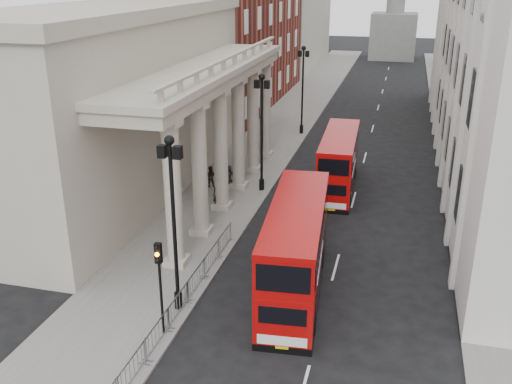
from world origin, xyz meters
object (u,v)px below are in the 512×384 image
bus_near (296,247)px  pedestrian_b (210,176)px  lamp_post_north (303,84)px  lamp_post_mid (262,125)px  bus_far (339,161)px  traffic_light (159,272)px  pedestrian_c (229,176)px  lamp_post_south (173,213)px  pedestrian_a (218,196)px

bus_near → pedestrian_b: size_ratio=6.69×
bus_near → lamp_post_north: bearing=94.6°
bus_near → lamp_post_mid: bearing=105.9°
bus_far → pedestrian_b: bus_far is taller
lamp_post_mid → traffic_light: lamp_post_mid is taller
pedestrian_c → bus_far: bearing=14.6°
bus_near → pedestrian_b: 15.34m
pedestrian_b → pedestrian_c: pedestrian_c is taller
lamp_post_mid → traffic_light: 18.11m
lamp_post_south → lamp_post_north: 32.00m
bus_near → pedestrian_a: 11.12m
bus_far → pedestrian_a: (-7.15, -6.03, -1.07)m
bus_near → pedestrian_a: (-6.82, 8.69, -1.29)m
bus_far → lamp_post_mid: bearing=-162.8°
lamp_post_mid → pedestrian_c: 4.69m
lamp_post_south → traffic_light: lamp_post_south is taller
pedestrian_a → pedestrian_b: bearing=101.8°
lamp_post_south → bus_far: (5.24, 17.84, -2.77)m
traffic_light → pedestrian_a: size_ratio=2.28×
pedestrian_c → pedestrian_a: bearing=-80.9°
bus_near → pedestrian_a: size_ratio=5.62×
lamp_post_south → lamp_post_mid: 16.00m
traffic_light → bus_far: bearing=75.5°
traffic_light → bus_far: size_ratio=0.45×
pedestrian_a → pedestrian_c: bearing=83.8°
bus_near → bus_far: bearing=83.7°
lamp_post_north → traffic_light: size_ratio=1.93×
pedestrian_b → pedestrian_c: bearing=-174.3°
bus_near → pedestrian_c: (-7.39, 12.92, -1.42)m
traffic_light → pedestrian_c: bearing=98.1°
pedestrian_b → lamp_post_mid: bearing=175.4°
lamp_post_mid → pedestrian_a: 6.00m
pedestrian_a → pedestrian_c: 4.27m
traffic_light → pedestrian_a: bearing=98.3°
lamp_post_north → bus_near: 29.41m
lamp_post_mid → pedestrian_c: size_ratio=5.16×
lamp_post_mid → lamp_post_north: size_ratio=1.00×
lamp_post_north → bus_far: lamp_post_north is taller
bus_far → pedestrian_a: bearing=-142.0°
bus_far → lamp_post_south: bearing=-108.5°
lamp_post_south → lamp_post_mid: size_ratio=1.00×
lamp_post_south → traffic_light: 2.71m
lamp_post_mid → traffic_light: size_ratio=1.93×
lamp_post_mid → pedestrian_b: (-3.77, -0.31, -4.00)m
bus_near → lamp_post_south: bearing=-152.6°
lamp_post_mid → traffic_light: bearing=-89.7°
pedestrian_b → traffic_light: bearing=92.9°
bus_near → pedestrian_a: bearing=123.1°
lamp_post_south → lamp_post_north: same height
lamp_post_north → pedestrian_c: 16.64m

